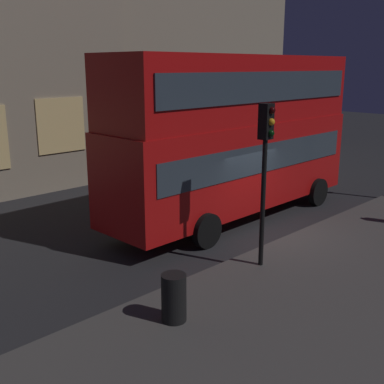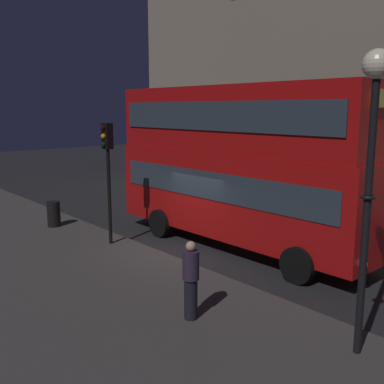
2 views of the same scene
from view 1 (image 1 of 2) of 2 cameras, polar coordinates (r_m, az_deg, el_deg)
The scene contains 4 objects.
ground_plane at distance 14.94m, azimuth 9.03°, elevation -5.22°, with size 80.00×80.00×0.00m, color #232326.
double_decker_bus at distance 15.96m, azimuth 5.16°, elevation 7.38°, with size 10.06×2.91×5.40m.
traffic_light_near_kerb at distance 11.72m, azimuth 8.74°, elevation 4.75°, with size 0.34×0.37×4.09m.
litter_bin at distance 9.73m, azimuth -2.18°, elevation -12.46°, with size 0.50×0.50×0.98m, color black.
Camera 1 is at (-11.40, -8.22, 5.07)m, focal length 44.81 mm.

